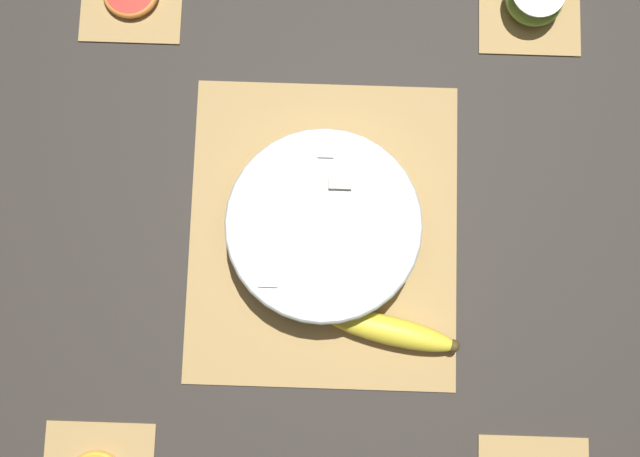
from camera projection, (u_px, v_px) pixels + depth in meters
The scene contains 5 objects.
ground_plane at pixel (320, 232), 1.03m from camera, with size 6.00×6.00×0.00m, color #2D2823.
bamboo_mat_center at pixel (320, 232), 1.03m from camera, with size 0.42×0.37×0.01m.
coaster_mat_near_right at pixel (526, 6), 1.07m from camera, with size 0.15×0.15×0.01m.
fruit_salad_bowl at pixel (320, 227), 0.98m from camera, with size 0.26×0.26×0.08m.
whole_banana at pixel (388, 331), 0.98m from camera, with size 0.07×0.18×0.04m.
Camera 1 is at (-0.14, -0.00, 1.02)m, focal length 42.00 mm.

